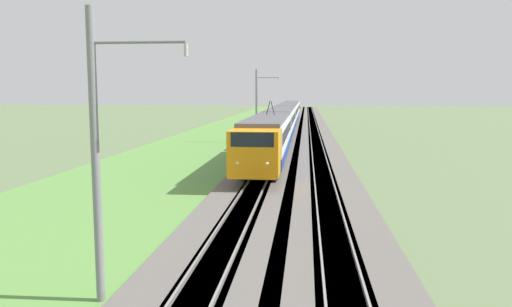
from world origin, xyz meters
TOP-DOWN VIEW (x-y plane):
  - ballast_main at (50.00, 0.00)m, footprint 240.00×4.40m
  - ballast_adjacent at (50.00, -3.85)m, footprint 240.00×4.40m
  - track_main at (50.00, 0.00)m, footprint 240.00×1.57m
  - track_adjacent at (50.00, -3.85)m, footprint 240.00×1.57m
  - grass_verge at (50.00, 7.07)m, footprint 240.00×13.23m
  - passenger_train at (60.90, 0.00)m, footprint 77.92×2.86m
  - catenary_mast_near at (8.07, 2.48)m, footprint 0.22×2.56m
  - catenary_mast_mid at (49.35, 2.48)m, footprint 0.22×2.56m

SIDE VIEW (x-z plane):
  - grass_verge at x=50.00m, z-range 0.00..0.12m
  - ballast_main at x=50.00m, z-range 0.00..0.30m
  - ballast_adjacent at x=50.00m, z-range 0.00..0.30m
  - track_main at x=50.00m, z-range -0.07..0.38m
  - track_adjacent at x=50.00m, z-range -0.07..0.38m
  - passenger_train at x=60.90m, z-range -0.17..4.69m
  - catenary_mast_near at x=8.07m, z-range 0.14..7.84m
  - catenary_mast_mid at x=49.35m, z-range 0.14..8.10m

